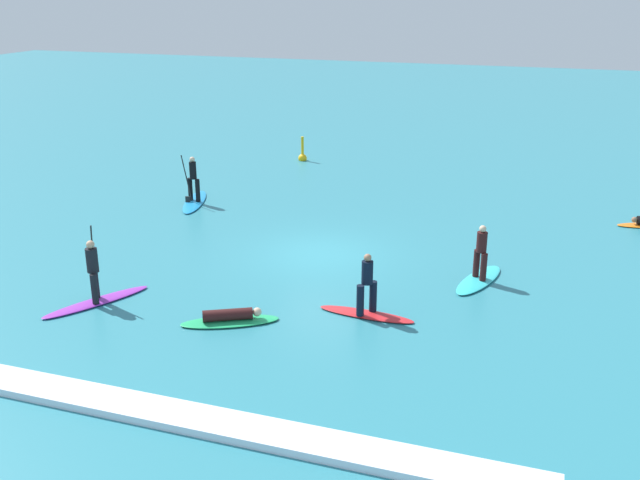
# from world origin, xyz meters

# --- Properties ---
(ground_plane) EXTENTS (120.00, 120.00, 0.00)m
(ground_plane) POSITION_xyz_m (0.00, 0.00, 0.00)
(ground_plane) COLOR teal
(ground_plane) RESTS_ON ground
(surfer_on_purple_board) EXTENTS (1.99, 3.08, 2.23)m
(surfer_on_purple_board) POSITION_xyz_m (-4.69, -5.67, 0.50)
(surfer_on_purple_board) COLOR purple
(surfer_on_purple_board) RESTS_ON ground_plane
(surfer_on_green_board) EXTENTS (2.64, 1.86, 0.40)m
(surfer_on_green_board) POSITION_xyz_m (-0.60, -5.61, 0.13)
(surfer_on_green_board) COLOR #23B266
(surfer_on_green_board) RESTS_ON ground_plane
(surfer_on_blue_board) EXTENTS (1.68, 3.34, 2.02)m
(surfer_on_blue_board) POSITION_xyz_m (-6.74, 3.97, 0.39)
(surfer_on_blue_board) COLOR #1E8CD1
(surfer_on_blue_board) RESTS_ON ground_plane
(surfer_on_teal_board) EXTENTS (1.51, 2.85, 1.77)m
(surfer_on_teal_board) POSITION_xyz_m (5.26, -0.64, 0.39)
(surfer_on_teal_board) COLOR #33C6CC
(surfer_on_teal_board) RESTS_ON ground_plane
(surfer_on_red_board) EXTENTS (2.69, 0.72, 1.78)m
(surfer_on_red_board) POSITION_xyz_m (2.68, -4.03, 0.51)
(surfer_on_red_board) COLOR red
(surfer_on_red_board) RESTS_ON ground_plane
(marker_buoy) EXTENTS (0.44, 0.44, 1.32)m
(marker_buoy) POSITION_xyz_m (-5.11, 12.38, 0.21)
(marker_buoy) COLOR yellow
(marker_buoy) RESTS_ON ground_plane
(wave_crest) EXTENTS (15.72, 0.90, 0.18)m
(wave_crest) POSITION_xyz_m (0.00, -10.03, 0.09)
(wave_crest) COLOR white
(wave_crest) RESTS_ON ground_plane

